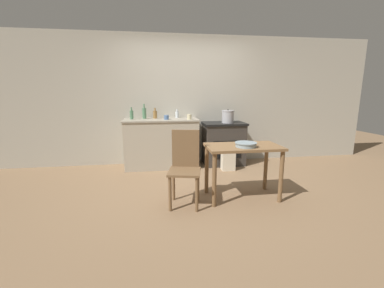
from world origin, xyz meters
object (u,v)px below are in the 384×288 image
Objects in this scene: stock_pot at (228,117)px; flour_sack at (228,161)px; mixing_bowl_large at (246,144)px; bottle_mid_left at (177,114)px; stove at (223,143)px; cup_center at (189,117)px; bottle_far_left at (144,113)px; bottle_center_left at (155,114)px; bottle_left at (132,115)px; work_table at (243,155)px; chair at (185,166)px; cup_center_right at (166,117)px.

flour_sack is at bearing -102.37° from stock_pot.
bottle_mid_left is (-0.72, 1.95, 0.23)m from mixing_bowl_large.
cup_center reaches higher than stove.
stock_pot is 0.94× the size of mixing_bowl_large.
stove is at bearing -4.75° from bottle_far_left.
cup_center is at bearing -24.41° from bottle_center_left.
stock_pot is 1.63m from bottle_far_left.
flour_sack is at bearing -15.84° from bottle_left.
bottle_far_left is at bearing 162.80° from cup_center.
stock_pot is 1.74m from mixing_bowl_large.
bottle_center_left is at bearing 11.83° from bottle_left.
bottle_far_left is at bearing 125.58° from mixing_bowl_large.
cup_center is at bearing 156.09° from flour_sack.
mixing_bowl_large is (-0.20, -1.77, 0.35)m from stove.
work_table is 5.60× the size of bottle_mid_left.
stove is at bearing 83.31° from work_table.
bottle_far_left is 0.89m from cup_center.
chair is (-0.80, -0.07, -0.09)m from work_table.
flour_sack is at bearing -24.15° from bottle_center_left.
cup_center_right is at bearing 120.51° from work_table.
bottle_left is 1.10m from cup_center.
bottle_center_left is 2.17× the size of cup_center.
bottle_left is (-1.79, 0.06, 0.60)m from stove.
bottle_mid_left reaches higher than stove.
stock_pot reaches higher than chair.
chair is at bearing -73.65° from bottle_far_left.
cup_center_right is (-0.43, 0.05, -0.01)m from cup_center.
bottle_center_left reaches higher than chair.
bottle_mid_left is at bearing 145.41° from flour_sack.
cup_center_right is (-0.14, 1.68, 0.46)m from chair.
bottle_left is at bearing 130.99° from mixing_bowl_large.
mixing_bowl_large is at bearing -69.73° from bottle_mid_left.
cup_center is (0.84, -0.26, -0.06)m from bottle_far_left.
bottle_center_left reaches higher than bottle_mid_left.
cup_center is at bearing 108.33° from work_table.
cup_center_right is at bearing -13.03° from bottle_left.
stove is 1.89m from bottle_left.
work_table is 1.68m from cup_center.
chair is at bearing -66.59° from bottle_left.
bottle_far_left is 1.59× the size of bottle_mid_left.
bottle_far_left reaches higher than stock_pot.
flour_sack is at bearing -34.59° from bottle_mid_left.
flour_sack is 0.89m from stock_pot.
work_table is at bearing 91.38° from mixing_bowl_large.
bottle_mid_left is 0.87× the size of bottle_center_left.
cup_center is at bearing -6.08° from cup_center_right.
bottle_mid_left is 0.35m from cup_center_right.
bottle_mid_left is (-0.97, 0.25, 0.03)m from stock_pot.
bottle_center_left is at bearing -177.22° from bottle_mid_left.
bottle_far_left is 3.15× the size of cup_center_right.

